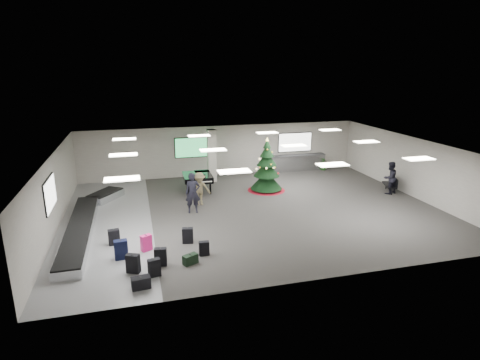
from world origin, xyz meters
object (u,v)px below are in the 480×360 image
object	(u,v)px
bench	(391,183)
christmas_tree	(267,172)
traveler_b	(200,189)
potted_plant_left	(272,167)
potted_plant_right	(324,164)
baggage_carousel	(86,222)
traveler_bench	(390,178)
traveler_a	(193,193)
service_counter	(296,163)
pink_suitcase	(146,243)
grand_piano	(198,177)

from	to	relation	value
bench	christmas_tree	bearing A→B (deg)	-177.93
christmas_tree	traveler_b	size ratio (longest dim) A/B	1.79
bench	potted_plant_left	xyz separation A→B (m)	(-5.14, 5.66, -0.11)
potted_plant_right	baggage_carousel	bearing A→B (deg)	-156.55
christmas_tree	traveler_bench	xyz separation A→B (m)	(6.42, -2.35, -0.14)
baggage_carousel	potted_plant_right	world-z (taller)	potted_plant_right
potted_plant_right	traveler_a	bearing A→B (deg)	-149.17
bench	potted_plant_right	size ratio (longest dim) A/B	1.82
christmas_tree	bench	xyz separation A→B (m)	(6.71, -2.09, -0.54)
service_counter	potted_plant_left	size ratio (longest dim) A/B	5.07
pink_suitcase	christmas_tree	bearing A→B (deg)	14.98
traveler_bench	potted_plant_left	xyz separation A→B (m)	(-4.85, 5.92, -0.51)
pink_suitcase	potted_plant_right	distance (m)	15.52
traveler_a	grand_piano	bearing A→B (deg)	81.61
potted_plant_left	traveler_b	bearing A→B (deg)	-138.19
pink_suitcase	grand_piano	bearing A→B (deg)	39.10
bench	potted_plant_right	bearing A→B (deg)	124.36
bench	traveler_a	world-z (taller)	traveler_a
service_counter	potted_plant_right	distance (m)	1.92
baggage_carousel	bench	bearing A→B (deg)	3.25
baggage_carousel	traveler_a	world-z (taller)	traveler_a
traveler_a	potted_plant_right	world-z (taller)	traveler_a
service_counter	traveler_b	bearing A→B (deg)	-145.05
baggage_carousel	pink_suitcase	distance (m)	4.06
potted_plant_right	traveler_bench	bearing A→B (deg)	-78.41
pink_suitcase	grand_piano	size ratio (longest dim) A/B	0.32
baggage_carousel	traveler_bench	xyz separation A→B (m)	(15.90, 0.67, 0.70)
potted_plant_right	service_counter	bearing A→B (deg)	169.58
traveler_a	service_counter	bearing A→B (deg)	42.65
baggage_carousel	christmas_tree	world-z (taller)	christmas_tree
baggage_carousel	traveler_a	xyz separation A→B (m)	(4.89, 0.52, 0.77)
baggage_carousel	potted_plant_left	distance (m)	12.86
bench	traveler_bench	bearing A→B (deg)	-119.27
grand_piano	traveler_a	distance (m)	3.36
service_counter	grand_piano	xyz separation A→B (m)	(-7.19, -2.94, 0.27)
service_counter	christmas_tree	xyz separation A→B (m)	(-3.37, -3.72, 0.50)
potted_plant_right	grand_piano	bearing A→B (deg)	-164.03
traveler_a	potted_plant_right	xyz separation A→B (m)	(9.83, 5.87, -0.57)
grand_piano	traveler_bench	size ratio (longest dim) A/B	1.13
traveler_a	potted_plant_left	world-z (taller)	traveler_a
traveler_b	potted_plant_left	bearing A→B (deg)	37.54
christmas_tree	traveler_a	size ratio (longest dim) A/B	1.56
service_counter	potted_plant_right	size ratio (longest dim) A/B	4.89
pink_suitcase	traveler_bench	distance (m)	13.94
pink_suitcase	bench	xyz separation A→B (m)	(13.68, 4.11, 0.19)
potted_plant_left	grand_piano	bearing A→B (deg)	-152.64
service_counter	pink_suitcase	bearing A→B (deg)	-136.15
baggage_carousel	traveler_a	bearing A→B (deg)	6.03
traveler_a	traveler_b	size ratio (longest dim) A/B	1.15
traveler_b	christmas_tree	bearing A→B (deg)	15.77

